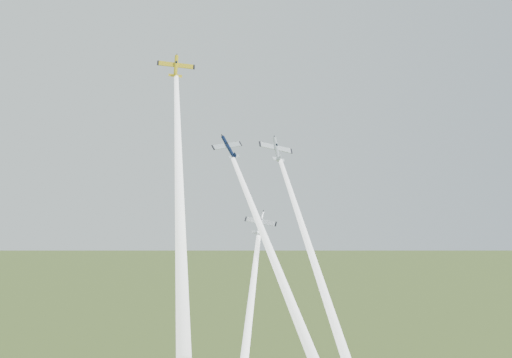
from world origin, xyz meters
name	(u,v)px	position (x,y,z in m)	size (l,w,h in m)	color
plane_yellow	(176,66)	(-15.87, 1.19, 116.20)	(8.08, 8.02, 1.27)	gold
smoke_trail_yellow	(179,196)	(-17.38, -18.17, 88.56)	(2.43, 2.43, 61.17)	white
plane_navy	(228,147)	(-4.30, 1.86, 99.15)	(7.54, 7.48, 1.18)	#0D193A
smoke_trail_navy	(283,283)	(2.92, -16.00, 71.74)	(2.43, 2.43, 60.61)	white
plane_silver_right	(277,149)	(7.18, 3.82, 99.03)	(8.44, 8.37, 1.32)	silver
smoke_trail_silver_right	(331,313)	(11.67, -18.91, 66.06)	(2.43, 2.43, 74.17)	white
plane_silver_low	(260,223)	(0.83, -6.24, 82.88)	(6.73, 6.68, 1.05)	#B3BAC2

